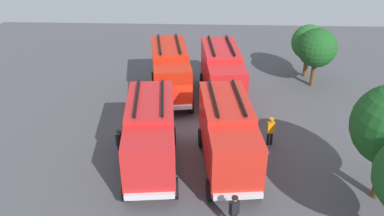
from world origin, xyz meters
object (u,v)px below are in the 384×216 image
(tree_0, at_px, (309,42))
(tree_1, at_px, (317,48))
(fire_truck_0, at_px, (170,70))
(traffic_cone_0, at_px, (233,124))
(fire_truck_3, at_px, (228,134))
(firefighter_0, at_px, (120,143))
(fire_truck_1, at_px, (151,134))
(fire_truck_2, at_px, (222,72))
(firefighter_1, at_px, (271,130))
(firefighter_2, at_px, (234,211))

(tree_0, height_order, tree_1, tree_1)
(fire_truck_0, height_order, traffic_cone_0, fire_truck_0)
(traffic_cone_0, bearing_deg, fire_truck_3, -7.92)
(firefighter_0, bearing_deg, tree_1, 88.67)
(tree_0, bearing_deg, fire_truck_1, -39.90)
(fire_truck_0, height_order, tree_0, tree_0)
(fire_truck_3, xyz_separation_m, traffic_cone_0, (-4.21, 0.59, -1.80))
(fire_truck_1, xyz_separation_m, fire_truck_2, (-8.73, 4.01, 0.00))
(fire_truck_0, bearing_deg, fire_truck_2, 78.20)
(fire_truck_2, bearing_deg, tree_1, 104.28)
(firefighter_1, height_order, firefighter_2, firefighter_1)
(traffic_cone_0, bearing_deg, fire_truck_2, -170.75)
(fire_truck_0, xyz_separation_m, firefighter_1, (6.35, 6.57, -1.13))
(fire_truck_1, bearing_deg, firefighter_0, -119.50)
(fire_truck_3, bearing_deg, fire_truck_0, -162.33)
(fire_truck_2, relative_size, fire_truck_3, 1.00)
(fire_truck_1, height_order, tree_0, tree_0)
(firefighter_0, xyz_separation_m, tree_0, (-12.45, 13.02, 1.96))
(fire_truck_2, distance_m, firefighter_1, 6.86)
(firefighter_2, bearing_deg, tree_1, 123.73)
(fire_truck_1, bearing_deg, fire_truck_3, 86.55)
(tree_0, xyz_separation_m, tree_1, (1.86, 0.18, 0.18))
(firefighter_0, relative_size, firefighter_2, 0.99)
(fire_truck_3, relative_size, firefighter_1, 4.10)
(firefighter_1, relative_size, tree_1, 0.39)
(firefighter_1, distance_m, firefighter_2, 7.49)
(fire_truck_2, distance_m, fire_truck_3, 8.55)
(firefighter_0, height_order, tree_1, tree_1)
(traffic_cone_0, bearing_deg, tree_0, 144.28)
(fire_truck_1, height_order, firefighter_2, fire_truck_1)
(firefighter_0, bearing_deg, firefighter_1, 61.22)
(fire_truck_2, bearing_deg, firefighter_0, -42.89)
(fire_truck_2, relative_size, firefighter_1, 4.10)
(fire_truck_0, distance_m, fire_truck_2, 3.77)
(firefighter_0, distance_m, traffic_cone_0, 7.55)
(tree_0, relative_size, traffic_cone_0, 6.30)
(fire_truck_0, xyz_separation_m, firefighter_2, (13.40, 4.05, -1.15))
(fire_truck_0, height_order, fire_truck_3, same)
(fire_truck_2, xyz_separation_m, tree_1, (-2.69, 7.28, 0.98))
(fire_truck_2, bearing_deg, traffic_cone_0, 3.23)
(fire_truck_1, bearing_deg, fire_truck_2, 149.33)
(tree_0, bearing_deg, fire_truck_0, -68.12)
(fire_truck_3, distance_m, tree_1, 13.36)
(fire_truck_0, relative_size, tree_0, 1.71)
(fire_truck_2, distance_m, traffic_cone_0, 4.75)
(fire_truck_0, distance_m, firefighter_1, 9.21)
(fire_truck_2, height_order, fire_truck_3, same)
(traffic_cone_0, bearing_deg, firefighter_2, -2.74)
(fire_truck_1, relative_size, firefighter_1, 4.10)
(fire_truck_3, height_order, traffic_cone_0, fire_truck_3)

